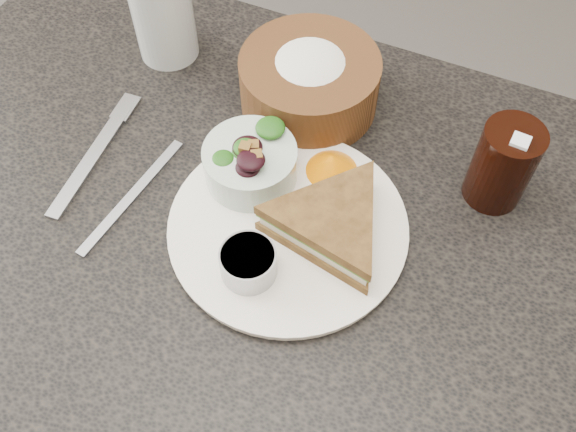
% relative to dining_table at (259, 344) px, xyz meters
% --- Properties ---
extents(floor, '(6.00, 6.00, 0.00)m').
position_rel_dining_table_xyz_m(floor, '(0.00, 0.00, -0.38)').
color(floor, '#484643').
rests_on(floor, ground).
extents(dining_table, '(1.00, 0.70, 0.75)m').
position_rel_dining_table_xyz_m(dining_table, '(0.00, 0.00, 0.00)').
color(dining_table, black).
rests_on(dining_table, floor).
extents(dinner_plate, '(0.27, 0.27, 0.01)m').
position_rel_dining_table_xyz_m(dinner_plate, '(0.05, 0.01, 0.38)').
color(dinner_plate, white).
rests_on(dinner_plate, dining_table).
extents(sandwich, '(0.20, 0.20, 0.05)m').
position_rel_dining_table_xyz_m(sandwich, '(0.10, 0.02, 0.41)').
color(sandwich, brown).
rests_on(sandwich, dinner_plate).
extents(salad_bowl, '(0.15, 0.15, 0.06)m').
position_rel_dining_table_xyz_m(salad_bowl, '(-0.02, 0.06, 0.42)').
color(salad_bowl, '#B3C8BF').
rests_on(salad_bowl, dinner_plate).
extents(dressing_ramekin, '(0.08, 0.08, 0.04)m').
position_rel_dining_table_xyz_m(dressing_ramekin, '(0.03, -0.06, 0.40)').
color(dressing_ramekin, gray).
rests_on(dressing_ramekin, dinner_plate).
extents(orange_wedge, '(0.09, 0.09, 0.03)m').
position_rel_dining_table_xyz_m(orange_wedge, '(0.07, 0.10, 0.40)').
color(orange_wedge, '#FE8200').
rests_on(orange_wedge, dinner_plate).
extents(fork, '(0.03, 0.18, 0.00)m').
position_rel_dining_table_xyz_m(fork, '(-0.21, 0.00, 0.38)').
color(fork, '#ABAEB5').
rests_on(fork, dining_table).
extents(knife, '(0.03, 0.19, 0.00)m').
position_rel_dining_table_xyz_m(knife, '(-0.14, -0.02, 0.38)').
color(knife, '#A0A4AF').
rests_on(knife, dining_table).
extents(bread_basket, '(0.20, 0.20, 0.10)m').
position_rel_dining_table_xyz_m(bread_basket, '(-0.01, 0.20, 0.43)').
color(bread_basket, brown).
rests_on(bread_basket, dining_table).
extents(cola_glass, '(0.07, 0.07, 0.12)m').
position_rel_dining_table_xyz_m(cola_glass, '(0.25, 0.16, 0.43)').
color(cola_glass, black).
rests_on(cola_glass, dining_table).
extents(water_glass, '(0.10, 0.10, 0.12)m').
position_rel_dining_table_xyz_m(water_glass, '(-0.22, 0.21, 0.44)').
color(water_glass, silver).
rests_on(water_glass, dining_table).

